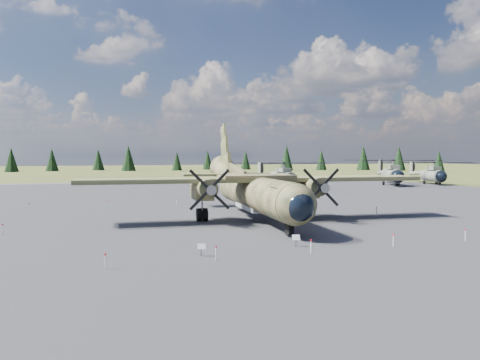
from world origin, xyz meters
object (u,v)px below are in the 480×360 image
object	(u,v)px
helicopter_near	(282,170)
helicopter_far	(433,168)
helicopter_mid	(393,167)
transport_plane	(253,187)

from	to	relation	value
helicopter_near	helicopter_far	xyz separation A→B (m)	(34.68, 1.60, -0.07)
helicopter_mid	transport_plane	bearing A→B (deg)	-116.00
transport_plane	helicopter_far	xyz separation A→B (m)	(53.71, 36.13, 0.28)
transport_plane	helicopter_near	xyz separation A→B (m)	(19.03, 34.52, 0.35)
transport_plane	helicopter_far	world-z (taller)	transport_plane
transport_plane	helicopter_mid	size ratio (longest dim) A/B	1.18
helicopter_near	helicopter_mid	bearing A→B (deg)	3.00
helicopter_near	helicopter_far	distance (m)	34.72
transport_plane	helicopter_near	distance (m)	39.42
transport_plane	helicopter_mid	distance (m)	56.09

